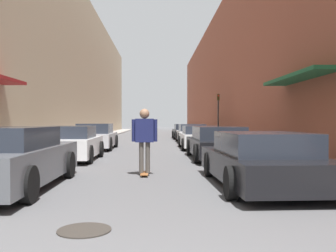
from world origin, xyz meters
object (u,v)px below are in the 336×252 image
parked_car_right_2 (199,137)px  parked_car_left_2 (96,137)px  parked_car_right_4 (185,132)px  skateboarder (145,134)px  parked_car_right_3 (192,133)px  traffic_light (218,111)px  parked_car_right_0 (261,160)px  manhole_cover (84,230)px  parked_car_left_1 (70,144)px  parked_car_left_0 (9,159)px  parked_car_right_1 (217,143)px

parked_car_right_2 → parked_car_left_2: bearing=-177.4°
parked_car_right_4 → skateboarder: (-2.60, -20.74, 0.49)m
parked_car_left_2 → parked_car_right_3: 8.07m
parked_car_left_2 → traffic_light: bearing=45.2°
parked_car_left_2 → traffic_light: size_ratio=1.31×
parked_car_right_0 → manhole_cover: size_ratio=6.74×
parked_car_left_1 → parked_car_right_3: bearing=64.3°
parked_car_left_1 → parked_car_right_4: size_ratio=0.86×
parked_car_right_2 → parked_car_right_4: size_ratio=0.96×
parked_car_left_0 → parked_car_right_1: parked_car_left_0 is taller
parked_car_left_0 → manhole_cover: 3.80m
parked_car_right_4 → traffic_light: 4.64m
parked_car_right_3 → parked_car_left_0: bearing=-107.6°
parked_car_right_3 → parked_car_left_1: bearing=-115.7°
traffic_light → parked_car_right_0: bearing=-96.5°
parked_car_right_0 → parked_car_right_4: (0.01, 22.44, 0.01)m
parked_car_right_0 → parked_car_right_1: parked_car_right_1 is taller
parked_car_right_2 → parked_car_left_1: bearing=-133.2°
parked_car_right_0 → traffic_light: traffic_light is taller
skateboarder → parked_car_right_3: bearing=80.1°
parked_car_left_2 → parked_car_right_2: bearing=2.6°
parked_car_left_2 → parked_car_right_4: parked_car_left_2 is taller
parked_car_right_4 → traffic_light: bearing=-61.1°
parked_car_left_2 → parked_car_right_4: size_ratio=0.93×
parked_car_left_0 → parked_car_right_4: 23.24m
parked_car_right_1 → parked_car_right_3: size_ratio=1.09×
parked_car_right_0 → skateboarder: 3.14m
parked_car_right_2 → skateboarder: skateboarder is taller
parked_car_right_4 → skateboarder: bearing=-97.2°
parked_car_right_2 → traffic_light: bearing=73.4°
traffic_light → parked_car_right_3: bearing=-141.9°
parked_car_left_1 → parked_car_right_2: (5.36, 5.70, -0.03)m
parked_car_left_1 → parked_car_right_3: parked_car_left_1 is taller
traffic_light → parked_car_left_1: bearing=-120.1°
parked_car_left_0 → parked_car_left_2: (-0.01, 11.22, -0.00)m
parked_car_right_3 → parked_car_right_4: parked_car_right_3 is taller
traffic_light → parked_car_left_2: bearing=-134.8°
parked_car_left_2 → manhole_cover: bearing=-81.3°
parked_car_right_1 → manhole_cover: 9.75m
parked_car_right_1 → traffic_light: 12.92m
parked_car_right_0 → parked_car_right_1: size_ratio=0.99×
parked_car_left_0 → traffic_light: 20.28m
parked_car_left_2 → manhole_cover: size_ratio=6.11×
parked_car_left_0 → parked_car_right_0: parked_car_left_0 is taller
parked_car_left_1 → parked_car_right_4: (5.44, 16.85, -0.02)m
parked_car_right_0 → parked_car_right_1: 5.96m
parked_car_left_0 → parked_car_right_1: (5.38, 6.13, -0.04)m
parked_car_right_0 → parked_car_left_0: bearing=-178.2°
parked_car_right_0 → parked_car_right_3: bearing=89.8°
parked_car_left_1 → parked_car_right_1: parked_car_left_1 is taller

